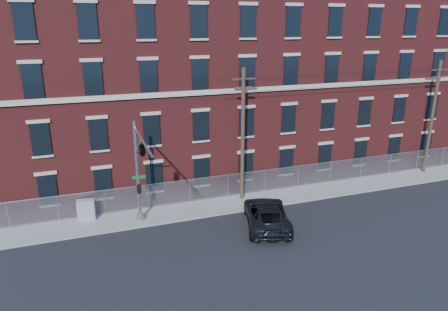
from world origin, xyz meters
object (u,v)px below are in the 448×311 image
Objects in this scene: traffic_signal_mast at (141,157)px; utility_pole_near at (243,133)px; pickup_truck at (267,214)px; utility_cabinet at (86,210)px.

utility_pole_near is at bearing 23.14° from traffic_signal_mast.
traffic_signal_mast is 8.70m from utility_pole_near.
pickup_truck is 4.06× the size of utility_cabinet.
traffic_signal_mast is 1.19× the size of pickup_truck.
utility_cabinet is at bearing -5.19° from pickup_truck.
pickup_truck is at bearing -13.63° from utility_cabinet.
pickup_truck is (7.96, -1.13, -4.57)m from traffic_signal_mast.
pickup_truck is 12.39m from utility_cabinet.
utility_pole_near is 12.33m from utility_cabinet.
utility_pole_near is 6.88× the size of utility_cabinet.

